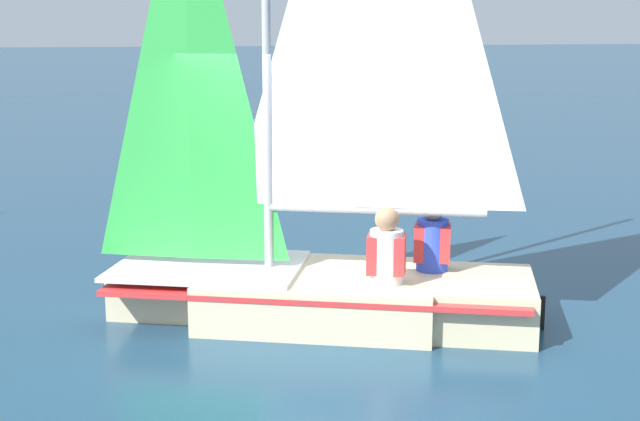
{
  "coord_description": "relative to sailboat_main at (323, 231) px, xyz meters",
  "views": [
    {
      "loc": [
        2.21,
        7.84,
        2.73
      ],
      "look_at": [
        0.0,
        0.0,
        1.06
      ],
      "focal_mm": 50.0,
      "sensor_mm": 36.0,
      "label": 1
    }
  ],
  "objects": [
    {
      "name": "ground_plane",
      "position": [
        0.02,
        -0.01,
        -0.86
      ],
      "size": [
        260.0,
        260.0,
        0.0
      ],
      "primitive_type": "plane",
      "color": "navy"
    },
    {
      "name": "sailboat_main",
      "position": [
        0.0,
        0.0,
        0.0
      ],
      "size": [
        4.14,
        2.92,
        5.82
      ],
      "rotation": [
        0.0,
        0.0,
        5.86
      ],
      "color": "beige",
      "rests_on": "ground_plane"
    },
    {
      "name": "sailor_helm",
      "position": [
        -0.46,
        0.5,
        -0.24
      ],
      "size": [
        0.42,
        0.4,
        1.16
      ],
      "rotation": [
        0.0,
        0.0,
        5.86
      ],
      "color": "black",
      "rests_on": "ground_plane"
    },
    {
      "name": "sailor_crew",
      "position": [
        -1.03,
        0.2,
        -0.23
      ],
      "size": [
        0.42,
        0.4,
        1.16
      ],
      "rotation": [
        0.0,
        0.0,
        5.86
      ],
      "color": "black",
      "rests_on": "ground_plane"
    }
  ]
}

